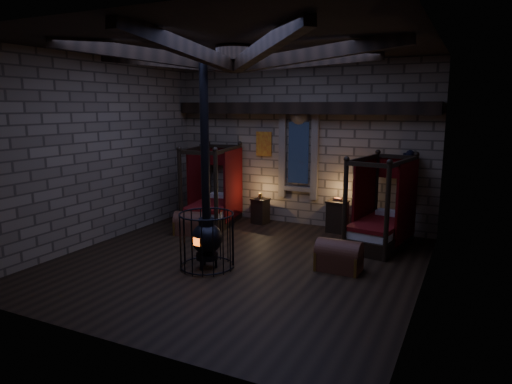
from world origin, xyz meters
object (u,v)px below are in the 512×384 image
at_px(bed_right, 381,225).
at_px(bed_left, 213,205).
at_px(trunk_left, 191,224).
at_px(stove, 207,236).
at_px(trunk_right, 339,257).

bearing_deg(bed_right, bed_left, -171.09).
height_order(trunk_left, stove, stove).
relative_size(bed_left, trunk_left, 2.36).
relative_size(bed_left, bed_right, 1.04).
bearing_deg(trunk_right, bed_right, 79.35).
xyz_separation_m(bed_left, bed_right, (4.37, -0.02, -0.02)).
distance_m(bed_right, trunk_right, 2.00).
relative_size(bed_left, stove, 0.52).
distance_m(trunk_right, stove, 2.56).
distance_m(bed_left, stove, 3.35).
bearing_deg(bed_left, trunk_left, -100.26).
relative_size(trunk_left, stove, 0.22).
bearing_deg(trunk_right, stove, -156.32).
bearing_deg(stove, trunk_left, 140.34).
relative_size(trunk_right, stove, 0.21).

